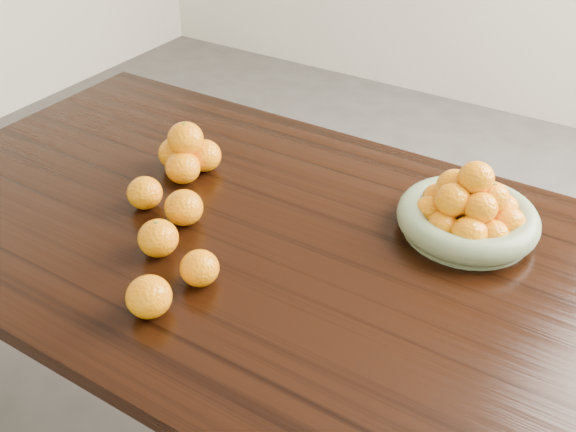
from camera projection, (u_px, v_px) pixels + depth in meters
The scene contains 8 objects.
dining_table at pixel (303, 278), 1.41m from camera, with size 2.00×1.00×0.75m.
fruit_bowl at pixel (469, 212), 1.38m from camera, with size 0.30×0.30×0.17m.
orange_pyramid at pixel (187, 153), 1.58m from camera, with size 0.15×0.16×0.14m.
loose_orange_0 at pixel (158, 238), 1.32m from camera, with size 0.08×0.08×0.08m, color #FF9507.
loose_orange_1 at pixel (200, 268), 1.25m from camera, with size 0.08×0.08×0.07m, color #FF9507.
loose_orange_2 at pixel (149, 297), 1.17m from camera, with size 0.09×0.09×0.08m, color #FF9507.
loose_orange_3 at pixel (145, 193), 1.46m from camera, with size 0.08×0.08×0.08m, color #FF9507.
loose_orange_4 at pixel (184, 208), 1.41m from camera, with size 0.09×0.09×0.08m, color #FF9507.
Camera 1 is at (0.54, -0.93, 1.58)m, focal length 40.00 mm.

